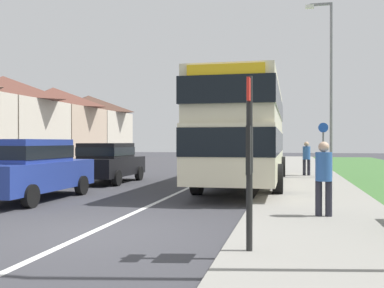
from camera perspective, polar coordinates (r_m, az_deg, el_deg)
ground_plane at (r=8.47m, az=-12.94°, el=-11.06°), size 120.00×120.00×0.00m
lane_marking_centre at (r=16.00m, az=-0.50°, el=-5.67°), size 0.14×60.00×0.01m
pavement_near_side at (r=13.62m, az=15.13°, el=-6.49°), size 3.20×68.00×0.12m
double_decker_bus at (r=16.84m, az=6.98°, el=1.92°), size 2.80×11.32×3.70m
parked_car_blue at (r=13.45m, az=-20.05°, el=-2.79°), size 1.90×4.54×1.73m
parked_car_black at (r=18.33m, az=-10.73°, el=-2.14°), size 1.93×4.06×1.61m
pedestrian_at_stop at (r=9.65m, az=16.53°, el=-3.83°), size 0.34×0.34×1.67m
pedestrian_walking_away at (r=21.05m, az=14.47°, el=-1.59°), size 0.34×0.34×1.67m
bus_stop_sign at (r=6.37m, az=7.37°, el=-0.87°), size 0.09×0.52×2.60m
cycle_route_sign at (r=20.87m, az=16.47°, el=-0.37°), size 0.44×0.08×2.52m
street_lamp_mid at (r=20.16m, az=17.12°, el=7.99°), size 1.14×0.20×7.64m
house_terrace_far_side at (r=36.46m, az=-19.99°, el=2.57°), size 6.88×26.68×6.24m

